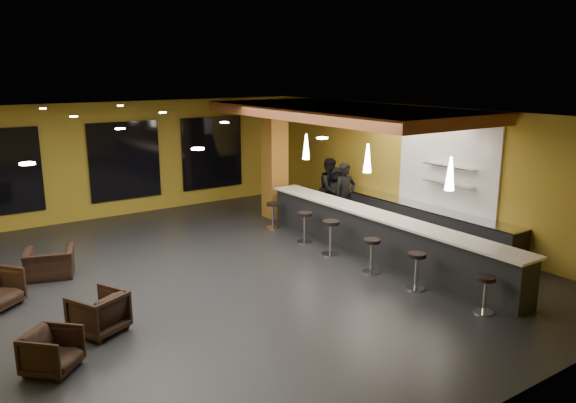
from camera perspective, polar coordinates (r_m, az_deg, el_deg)
floor at (r=12.68m, az=-6.22°, el=-7.57°), size 12.00×13.00×0.10m
ceiling at (r=11.88m, az=-6.66°, el=8.87°), size 12.00×13.00×0.10m
wall_back at (r=18.10m, az=-16.36°, el=4.19°), size 12.00×0.10×3.50m
wall_front at (r=7.32m, az=19.07°, el=-9.12°), size 12.00×0.10×3.50m
wall_right at (r=15.87m, az=13.19°, el=3.16°), size 0.10×13.00×3.50m
wood_soffit at (r=14.97m, az=5.28°, el=9.08°), size 3.60×8.00×0.28m
window_center at (r=18.01m, az=-16.24°, el=3.99°), size 2.20×0.06×2.40m
window_right at (r=19.15m, az=-7.70°, el=4.93°), size 2.20×0.06×2.40m
tile_backsplash at (r=15.12m, az=15.81°, el=3.47°), size 0.06×3.20×2.40m
bar_counter at (r=13.79m, az=9.24°, el=-3.52°), size 0.60×8.00×1.00m
bar_top at (r=13.65m, az=9.32°, el=-1.41°), size 0.78×8.10×0.05m
prep_counter at (r=15.53m, az=13.30°, el=-2.06°), size 0.70×6.00×0.86m
prep_top at (r=15.42m, az=13.39°, el=-0.43°), size 0.72×6.00×0.03m
wall_shelf_lower at (r=14.96m, az=15.96°, el=1.80°), size 0.30×1.50×0.03m
wall_shelf_upper at (r=14.88m, az=16.07°, el=3.50°), size 0.30×1.50×0.03m
column at (r=17.03m, az=-1.37°, el=4.18°), size 0.60×0.60×3.50m
pendant_0 at (r=12.05m, az=16.15°, el=2.73°), size 0.20×0.20×0.70m
pendant_1 at (r=13.74m, az=8.08°, el=4.38°), size 0.20×0.20×0.70m
pendant_2 at (r=15.64m, az=1.86°, el=5.59°), size 0.20×0.20×0.70m
staff_a at (r=16.04m, az=5.82°, el=0.59°), size 0.72×0.51×1.88m
staff_b at (r=16.97m, az=4.37°, el=1.30°), size 1.01×0.84×1.86m
staff_c at (r=16.98m, az=4.87°, el=0.84°), size 0.91×0.76×1.60m
armchair_a at (r=9.39m, az=-22.85°, el=-13.85°), size 1.01×1.01×0.66m
armchair_b at (r=10.36m, az=-18.71°, el=-10.66°), size 1.06×1.07×0.74m
armchair_d at (r=13.36m, az=-23.05°, el=-5.79°), size 1.22×1.13×0.65m
bar_stool_0 at (r=11.15m, az=19.41°, el=-8.46°), size 0.37×0.37×0.72m
bar_stool_1 at (r=11.91m, az=12.93°, el=-6.43°), size 0.39×0.39×0.78m
bar_stool_2 at (r=12.67m, az=8.49°, el=-5.02°), size 0.39×0.39×0.78m
bar_stool_3 at (r=13.73m, az=4.37°, el=-3.22°), size 0.44×0.44×0.86m
bar_stool_4 at (r=14.68m, az=1.71°, el=-2.23°), size 0.41×0.41×0.81m
bar_stool_5 at (r=16.00m, az=-1.55°, el=-1.07°), size 0.38×0.38×0.75m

